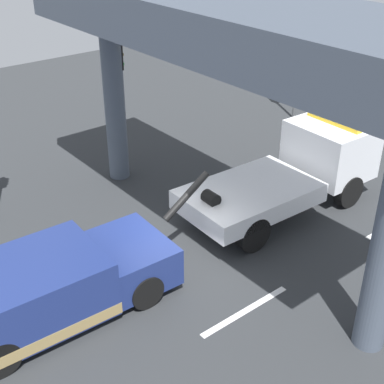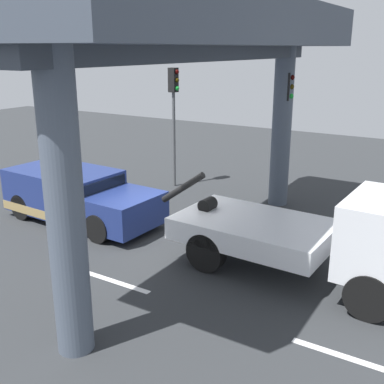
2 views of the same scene
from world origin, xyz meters
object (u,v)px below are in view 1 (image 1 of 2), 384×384
object	(u,v)px
traffic_light_far	(119,81)
traffic_light_mid	(301,40)
tow_truck_white	(298,169)
towed_van_green	(50,288)

from	to	relation	value
traffic_light_far	traffic_light_mid	xyz separation A→B (m)	(8.50, 0.00, 0.00)
traffic_light_far	tow_truck_white	bearing A→B (deg)	-58.03
tow_truck_white	traffic_light_far	xyz separation A→B (m)	(-3.05, 4.89, 2.10)
traffic_light_far	traffic_light_mid	size ratio (longest dim) A/B	1.00
tow_truck_white	traffic_light_mid	distance (m)	7.62
traffic_light_mid	tow_truck_white	bearing A→B (deg)	-138.11
towed_van_green	traffic_light_far	size ratio (longest dim) A/B	1.16
tow_truck_white	traffic_light_far	world-z (taller)	traffic_light_far
tow_truck_white	traffic_light_mid	size ratio (longest dim) A/B	1.60
tow_truck_white	towed_van_green	xyz separation A→B (m)	(-8.05, 0.03, -0.42)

